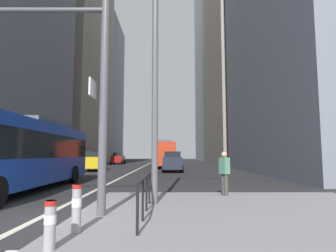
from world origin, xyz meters
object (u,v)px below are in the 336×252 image
at_px(city_bus_red_distant, 164,153).
at_px(bollard_right, 75,206).
at_px(car_receding_far, 171,161).
at_px(street_lamp_post, 154,44).
at_px(city_bus_blue_oncoming, 20,151).
at_px(car_receding_near, 169,157).
at_px(pedestrian_waiting, 223,171).
at_px(car_oncoming_mid, 117,158).
at_px(city_bus_red_receding, 163,153).
at_px(car_oncoming_far, 93,161).
at_px(bollard_left, 49,222).
at_px(traffic_signal_gantry, 26,61).

distance_m(city_bus_red_distant, bollard_right, 49.29).
bearing_deg(car_receding_far, street_lamp_post, -92.68).
relative_size(city_bus_blue_oncoming, car_receding_near, 2.90).
bearing_deg(pedestrian_waiting, car_oncoming_mid, 105.84).
height_order(city_bus_red_receding, bollard_right, city_bus_red_receding).
relative_size(city_bus_red_distant, car_oncoming_far, 2.47).
xyz_separation_m(city_bus_red_receding, car_oncoming_mid, (-8.11, 11.60, -0.85)).
xyz_separation_m(street_lamp_post, bollard_left, (-1.47, -4.26, -4.70)).
distance_m(city_bus_blue_oncoming, street_lamp_post, 7.99).
xyz_separation_m(car_oncoming_mid, car_oncoming_far, (1.03, -19.62, -0.00)).
xyz_separation_m(city_bus_red_receding, bollard_left, (-1.41, -32.11, -1.25)).
bearing_deg(city_bus_red_distant, car_oncoming_mid, -140.97).
bearing_deg(car_oncoming_far, city_bus_red_distant, 74.94).
bearing_deg(bollard_left, bollard_right, 84.26).
bearing_deg(pedestrian_waiting, city_bus_blue_oncoming, 166.97).
height_order(car_receding_near, street_lamp_post, street_lamp_post).
relative_size(car_oncoming_far, street_lamp_post, 0.55).
distance_m(street_lamp_post, bollard_right, 5.82).
bearing_deg(car_receding_far, traffic_signal_gantry, -101.81).
xyz_separation_m(city_bus_red_distant, bollard_left, (-1.37, -50.25, -1.25)).
height_order(city_bus_red_distant, car_receding_near, city_bus_red_distant).
xyz_separation_m(city_bus_blue_oncoming, car_receding_near, (7.22, 53.64, -0.85)).
xyz_separation_m(city_bus_red_receding, car_receding_near, (1.11, 29.51, -0.85)).
bearing_deg(street_lamp_post, car_receding_near, 88.95).
bearing_deg(pedestrian_waiting, bollard_left, -123.97).
distance_m(city_bus_blue_oncoming, bollard_left, 9.34).
distance_m(city_bus_red_receding, pedestrian_waiting, 26.29).
bearing_deg(bollard_right, bollard_left, -95.74).
xyz_separation_m(car_oncoming_far, traffic_signal_gantry, (3.83, -21.54, 3.12)).
relative_size(car_oncoming_mid, pedestrian_waiting, 2.70).
height_order(city_bus_blue_oncoming, street_lamp_post, street_lamp_post).
bearing_deg(traffic_signal_gantry, car_oncoming_mid, 96.74).
bearing_deg(city_bus_red_distant, city_bus_red_receding, -89.88).
distance_m(car_oncoming_far, traffic_signal_gantry, 22.10).
bearing_deg(pedestrian_waiting, city_bus_red_distant, 93.42).
distance_m(car_receding_near, bollard_left, 61.67).
xyz_separation_m(traffic_signal_gantry, pedestrian_waiting, (5.85, 3.40, -3.07)).
bearing_deg(pedestrian_waiting, car_oncoming_far, 118.09).
xyz_separation_m(car_receding_far, traffic_signal_gantry, (-4.16, -19.91, 3.12)).
bearing_deg(bollard_right, car_oncoming_far, 104.01).
bearing_deg(car_oncoming_far, city_bus_red_receding, 48.55).
xyz_separation_m(car_oncoming_far, bollard_left, (5.67, -24.10, -0.40)).
xyz_separation_m(traffic_signal_gantry, bollard_right, (1.93, -1.56, -3.45)).
bearing_deg(traffic_signal_gantry, city_bus_red_distant, 86.16).
height_order(car_oncoming_far, bollard_left, car_oncoming_far).
xyz_separation_m(car_oncoming_mid, bollard_right, (6.80, -42.72, -0.32)).
relative_size(car_receding_far, pedestrian_waiting, 2.60).
bearing_deg(car_receding_near, bollard_left, -92.34).
bearing_deg(traffic_signal_gantry, street_lamp_post, 27.29).
xyz_separation_m(city_bus_blue_oncoming, city_bus_red_distant, (6.07, 42.28, -0.00)).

